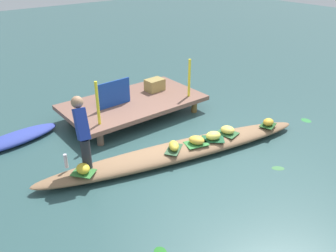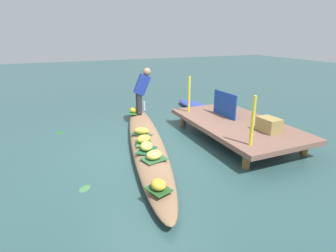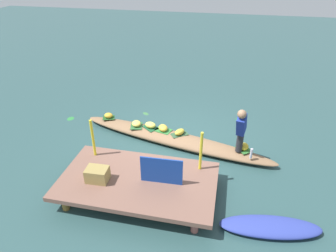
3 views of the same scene
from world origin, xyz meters
TOP-DOWN VIEW (x-y plane):
  - canal_water at (0.00, 0.00)m, footprint 40.00×40.00m
  - dock_platform at (0.32, 2.06)m, footprint 3.20×1.80m
  - vendor_boat at (0.00, 0.00)m, footprint 5.45×1.86m
  - moored_boat at (-2.31, 2.49)m, footprint 1.90×0.78m
  - leaf_mat_0 at (-1.83, 0.30)m, footprint 0.44×0.46m
  - banana_bunch_0 at (-1.83, 0.30)m, footprint 0.23×0.27m
  - leaf_mat_1 at (2.01, -0.51)m, footprint 0.41×0.36m
  - banana_bunch_1 at (2.01, -0.51)m, footprint 0.27×0.24m
  - leaf_mat_2 at (0.30, -0.16)m, footprint 0.49×0.40m
  - banana_bunch_2 at (0.30, -0.16)m, footprint 0.35×0.38m
  - leaf_mat_3 at (1.07, -0.23)m, footprint 0.39×0.45m
  - banana_bunch_3 at (1.07, -0.23)m, footprint 0.34×0.36m
  - leaf_mat_4 at (-0.17, -0.05)m, footprint 0.50×0.45m
  - banana_bunch_4 at (-0.17, -0.05)m, footprint 0.32×0.37m
  - leaf_mat_5 at (0.67, -0.23)m, footprint 0.51×0.49m
  - banana_bunch_5 at (0.67, -0.23)m, footprint 0.36×0.31m
  - vendor_person at (-1.68, 0.48)m, footprint 0.28×0.49m
  - water_bottle at (-1.98, 0.62)m, footprint 0.06×0.06m
  - market_banner at (-0.18, 2.06)m, footprint 0.84×0.06m
  - railing_post_west at (-0.88, 1.46)m, footprint 0.06×0.06m
  - railing_post_east at (1.52, 1.46)m, footprint 0.06×0.06m
  - produce_crate at (1.10, 2.27)m, footprint 0.45×0.34m
  - drifting_plant_0 at (1.16, -1.43)m, footprint 0.27×0.26m
  - drifting_plant_1 at (3.32, -0.63)m, footprint 0.21×0.26m
  - drifting_plant_2 at (-1.71, -1.66)m, footprint 0.17×0.19m

SIDE VIEW (x-z plane):
  - canal_water at x=0.00m, z-range 0.00..0.00m
  - drifting_plant_0 at x=1.16m, z-range 0.00..0.01m
  - drifting_plant_1 at x=3.32m, z-range 0.00..0.01m
  - drifting_plant_2 at x=-1.71m, z-range 0.00..0.01m
  - moored_boat at x=-2.31m, z-range 0.00..0.19m
  - vendor_boat at x=0.00m, z-range 0.00..0.25m
  - leaf_mat_0 at x=-1.83m, z-range 0.25..0.26m
  - leaf_mat_1 at x=2.01m, z-range 0.25..0.26m
  - leaf_mat_2 at x=0.30m, z-range 0.25..0.26m
  - leaf_mat_3 at x=1.07m, z-range 0.25..0.26m
  - leaf_mat_4 at x=-0.17m, z-range 0.25..0.26m
  - leaf_mat_5 at x=0.67m, z-range 0.25..0.26m
  - banana_bunch_1 at x=2.01m, z-range 0.25..0.40m
  - banana_bunch_4 at x=-0.17m, z-range 0.25..0.40m
  - banana_bunch_3 at x=1.07m, z-range 0.25..0.40m
  - banana_bunch_2 at x=0.30m, z-range 0.25..0.40m
  - banana_bunch_5 at x=0.67m, z-range 0.25..0.41m
  - banana_bunch_0 at x=-1.83m, z-range 0.25..0.41m
  - dock_platform at x=0.32m, z-range 0.14..0.54m
  - water_bottle at x=-1.98m, z-range 0.25..0.50m
  - produce_crate at x=1.10m, z-range 0.40..0.69m
  - market_banner at x=-0.18m, z-range 0.40..0.98m
  - railing_post_west at x=-0.88m, z-range 0.40..1.31m
  - railing_post_east at x=1.52m, z-range 0.40..1.31m
  - vendor_person at x=-1.68m, z-range 0.33..1.55m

